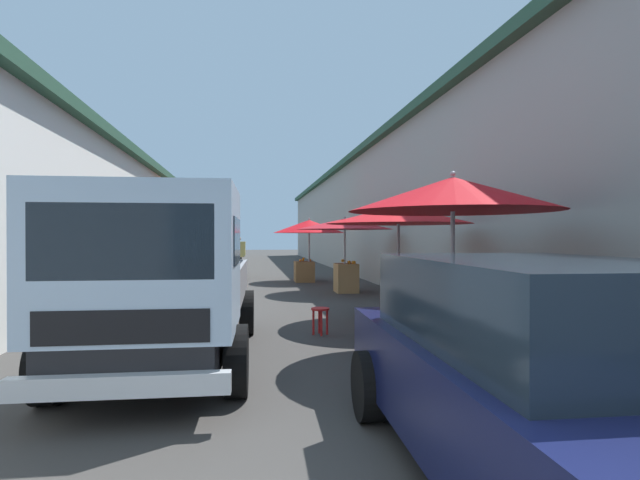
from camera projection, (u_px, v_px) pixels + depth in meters
ground at (264, 289)px, 14.49m from camera, size 90.00×90.00×0.00m
building_left_whitewash at (38, 222)px, 15.62m from camera, size 49.80×7.50×4.13m
building_right_concrete at (459, 213)px, 17.78m from camera, size 49.80×7.50×4.98m
fruit_stall_near_right at (453, 210)px, 6.14m from camera, size 2.68×2.68×2.44m
fruit_stall_far_right at (308, 232)px, 16.92m from camera, size 2.54×2.54×2.27m
fruit_stall_far_left at (400, 229)px, 8.82m from camera, size 2.69×2.69×2.25m
fruit_stall_near_left at (345, 232)px, 13.59m from camera, size 2.76×2.76×2.19m
fruit_stall_mid_lane at (199, 235)px, 18.92m from camera, size 2.40×2.40×2.16m
hatchback_car at (550, 375)px, 2.96m from camera, size 3.96×2.02×1.45m
delivery_truck at (160, 287)px, 5.32m from camera, size 4.97×2.08×2.08m
vendor_by_crates at (238, 254)px, 18.65m from camera, size 0.41×0.57×1.63m
parked_scooter at (93, 307)px, 7.81m from camera, size 1.66×0.59×1.14m
plastic_stool at (320, 315)px, 7.78m from camera, size 0.30×0.30×0.43m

